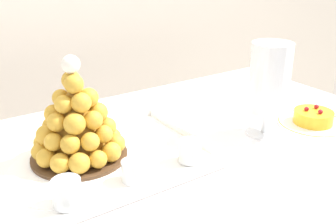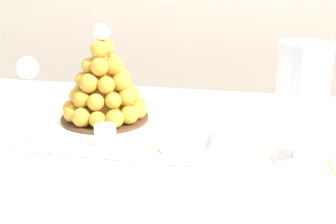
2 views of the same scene
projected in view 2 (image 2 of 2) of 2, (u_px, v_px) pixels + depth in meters
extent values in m
cube|color=brown|center=(150.00, 148.00, 1.08)|extent=(1.52, 0.91, 0.02)
cube|color=white|center=(150.00, 144.00, 1.08)|extent=(1.58, 0.97, 0.00)
cube|color=white|center=(182.00, 135.00, 1.58)|extent=(1.58, 0.01, 0.33)
cube|color=white|center=(92.00, 127.00, 1.18)|extent=(0.62, 0.36, 0.01)
cube|color=white|center=(63.00, 150.00, 1.00)|extent=(0.62, 0.01, 0.02)
cube|color=white|center=(113.00, 102.00, 1.34)|extent=(0.62, 0.01, 0.02)
cube|color=white|center=(209.00, 131.00, 1.11)|extent=(0.01, 0.36, 0.02)
cylinder|color=white|center=(92.00, 125.00, 1.17)|extent=(0.34, 0.34, 0.00)
cylinder|color=#4C331E|center=(105.00, 118.00, 1.21)|extent=(0.24, 0.24, 0.01)
cone|color=#B47D26|center=(103.00, 81.00, 1.18)|extent=(0.15, 0.15, 0.20)
sphere|color=gold|center=(137.00, 111.00, 1.19)|extent=(0.05, 0.05, 0.05)
sphere|color=gold|center=(137.00, 105.00, 1.23)|extent=(0.05, 0.05, 0.05)
sphere|color=gold|center=(131.00, 102.00, 1.27)|extent=(0.05, 0.05, 0.05)
sphere|color=gold|center=(118.00, 99.00, 1.29)|extent=(0.05, 0.05, 0.05)
sphere|color=gold|center=(104.00, 99.00, 1.29)|extent=(0.05, 0.05, 0.05)
sphere|color=gold|center=(89.00, 100.00, 1.27)|extent=(0.05, 0.05, 0.05)
sphere|color=gold|center=(77.00, 104.00, 1.24)|extent=(0.04, 0.04, 0.04)
sphere|color=gold|center=(71.00, 108.00, 1.20)|extent=(0.05, 0.05, 0.05)
sphere|color=gold|center=(72.00, 114.00, 1.16)|extent=(0.05, 0.05, 0.05)
sphere|color=gold|center=(82.00, 117.00, 1.13)|extent=(0.05, 0.05, 0.05)
sphere|color=gold|center=(97.00, 120.00, 1.12)|extent=(0.04, 0.04, 0.04)
sphere|color=gold|center=(114.00, 119.00, 1.13)|extent=(0.05, 0.05, 0.05)
sphere|color=gold|center=(129.00, 115.00, 1.15)|extent=(0.05, 0.05, 0.05)
sphere|color=gold|center=(131.00, 93.00, 1.20)|extent=(0.05, 0.05, 0.05)
sphere|color=gold|center=(125.00, 89.00, 1.24)|extent=(0.04, 0.04, 0.04)
sphere|color=gold|center=(111.00, 87.00, 1.26)|extent=(0.05, 0.05, 0.05)
sphere|color=gold|center=(96.00, 87.00, 1.25)|extent=(0.05, 0.05, 0.05)
sphere|color=gold|center=(82.00, 91.00, 1.22)|extent=(0.05, 0.05, 0.05)
sphere|color=gold|center=(77.00, 96.00, 1.18)|extent=(0.04, 0.04, 0.04)
sphere|color=gold|center=(82.00, 100.00, 1.14)|extent=(0.05, 0.05, 0.05)
sphere|color=gold|center=(96.00, 102.00, 1.13)|extent=(0.04, 0.04, 0.04)
sphere|color=gold|center=(113.00, 101.00, 1.13)|extent=(0.04, 0.04, 0.04)
sphere|color=gold|center=(127.00, 97.00, 1.16)|extent=(0.05, 0.05, 0.05)
sphere|color=gold|center=(122.00, 78.00, 1.20)|extent=(0.05, 0.05, 0.05)
sphere|color=gold|center=(109.00, 74.00, 1.23)|extent=(0.05, 0.05, 0.05)
sphere|color=gold|center=(92.00, 75.00, 1.22)|extent=(0.05, 0.05, 0.05)
sphere|color=gold|center=(83.00, 80.00, 1.18)|extent=(0.04, 0.04, 0.04)
sphere|color=gold|center=(89.00, 83.00, 1.14)|extent=(0.05, 0.05, 0.05)
sphere|color=gold|center=(106.00, 85.00, 1.13)|extent=(0.04, 0.04, 0.04)
sphere|color=gold|center=(121.00, 82.00, 1.16)|extent=(0.05, 0.05, 0.05)
sphere|color=gold|center=(112.00, 63.00, 1.19)|extent=(0.05, 0.05, 0.05)
sphere|color=gold|center=(98.00, 62.00, 1.19)|extent=(0.04, 0.04, 0.04)
sphere|color=gold|center=(89.00, 66.00, 1.16)|extent=(0.04, 0.04, 0.04)
sphere|color=gold|center=(99.00, 67.00, 1.13)|extent=(0.05, 0.05, 0.05)
sphere|color=gold|center=(114.00, 66.00, 1.15)|extent=(0.05, 0.05, 0.05)
sphere|color=gold|center=(105.00, 47.00, 1.17)|extent=(0.05, 0.05, 0.05)
sphere|color=gold|center=(99.00, 49.00, 1.14)|extent=(0.05, 0.05, 0.05)
sphere|color=white|center=(101.00, 32.00, 1.14)|extent=(0.04, 0.04, 0.04)
cylinder|color=silver|center=(43.00, 130.00, 1.06)|extent=(0.06, 0.06, 0.06)
cylinder|color=gold|center=(44.00, 136.00, 1.07)|extent=(0.05, 0.05, 0.02)
cylinder|color=#EAC166|center=(43.00, 128.00, 1.06)|extent=(0.05, 0.05, 0.02)
sphere|color=brown|center=(42.00, 124.00, 1.05)|extent=(0.02, 0.02, 0.02)
cylinder|color=silver|center=(105.00, 135.00, 1.04)|extent=(0.05, 0.05, 0.05)
cylinder|color=gold|center=(106.00, 140.00, 1.05)|extent=(0.05, 0.05, 0.02)
cylinder|color=#EAC166|center=(105.00, 134.00, 1.04)|extent=(0.05, 0.05, 0.01)
sphere|color=brown|center=(108.00, 129.00, 1.04)|extent=(0.01, 0.01, 0.01)
cylinder|color=silver|center=(172.00, 139.00, 1.01)|extent=(0.06, 0.06, 0.05)
cylinder|color=gold|center=(172.00, 145.00, 1.02)|extent=(0.05, 0.05, 0.02)
cylinder|color=#EAC166|center=(172.00, 138.00, 1.01)|extent=(0.05, 0.05, 0.02)
sphere|color=brown|center=(171.00, 133.00, 1.01)|extent=(0.02, 0.02, 0.02)
cylinder|color=white|center=(295.00, 159.00, 0.99)|extent=(0.10, 0.10, 0.01)
cylinder|color=white|center=(297.00, 144.00, 0.98)|extent=(0.02, 0.02, 0.07)
cylinder|color=white|center=(302.00, 87.00, 0.93)|extent=(0.11, 0.11, 0.19)
cylinder|color=yellow|center=(307.00, 123.00, 0.96)|extent=(0.05, 0.05, 0.05)
cylinder|color=#72B2E0|center=(297.00, 122.00, 0.97)|extent=(0.04, 0.04, 0.04)
cylinder|color=brown|center=(285.00, 122.00, 0.97)|extent=(0.04, 0.04, 0.05)
cylinder|color=#E54C47|center=(300.00, 125.00, 0.95)|extent=(0.05, 0.04, 0.03)
cylinder|color=brown|center=(304.00, 114.00, 0.96)|extent=(0.06, 0.04, 0.06)
cylinder|color=#F9A54C|center=(289.00, 114.00, 0.96)|extent=(0.05, 0.04, 0.05)
cylinder|color=brown|center=(299.00, 117.00, 0.95)|extent=(0.04, 0.04, 0.02)
cylinder|color=pink|center=(303.00, 104.00, 0.97)|extent=(0.04, 0.04, 0.03)
cylinder|color=yellow|center=(290.00, 107.00, 0.95)|extent=(0.04, 0.04, 0.04)
cylinder|color=#E54C47|center=(297.00, 109.00, 0.94)|extent=(0.05, 0.04, 0.05)
cylinder|color=#E54C47|center=(307.00, 108.00, 0.94)|extent=(0.05, 0.04, 0.04)
cylinder|color=brown|center=(298.00, 98.00, 0.95)|extent=(0.04, 0.04, 0.02)
cylinder|color=#72B2E0|center=(290.00, 99.00, 0.95)|extent=(0.04, 0.04, 0.04)
cylinder|color=yellow|center=(302.00, 102.00, 0.93)|extent=(0.04, 0.04, 0.04)
cylinder|color=#9ED860|center=(308.00, 100.00, 0.94)|extent=(0.04, 0.04, 0.04)
cylinder|color=#72B2E0|center=(296.00, 90.00, 0.95)|extent=(0.05, 0.04, 0.02)
cylinder|color=#E54C47|center=(299.00, 93.00, 0.93)|extent=(0.04, 0.04, 0.04)
cylinder|color=yellow|center=(308.00, 93.00, 0.92)|extent=(0.05, 0.04, 0.05)
cylinder|color=brown|center=(305.00, 90.00, 0.94)|extent=(0.05, 0.04, 0.04)
cylinder|color=#D199D8|center=(290.00, 81.00, 0.95)|extent=(0.05, 0.04, 0.04)
cylinder|color=#72B2E0|center=(301.00, 86.00, 0.91)|extent=(0.04, 0.04, 0.03)
cylinder|color=yellow|center=(308.00, 84.00, 0.93)|extent=(0.04, 0.04, 0.02)
cylinder|color=pink|center=(301.00, 80.00, 0.96)|extent=(0.05, 0.04, 0.05)
cylinder|color=#F9A54C|center=(299.00, 76.00, 0.92)|extent=(0.04, 0.04, 0.02)
cylinder|color=#72B2E0|center=(311.00, 77.00, 0.91)|extent=(0.04, 0.04, 0.03)
cylinder|color=yellow|center=(306.00, 73.00, 0.94)|extent=(0.05, 0.04, 0.06)
cylinder|color=pink|center=(300.00, 68.00, 0.91)|extent=(0.05, 0.05, 0.05)
cylinder|color=#D199D8|center=(312.00, 68.00, 0.91)|extent=(0.04, 0.04, 0.04)
cylinder|color=#9ED860|center=(311.00, 65.00, 0.94)|extent=(0.05, 0.04, 0.04)
cylinder|color=pink|center=(300.00, 66.00, 0.93)|extent=(0.06, 0.04, 0.06)
cylinder|color=silver|center=(31.00, 103.00, 1.38)|extent=(0.06, 0.06, 0.00)
cylinder|color=silver|center=(30.00, 90.00, 1.36)|extent=(0.01, 0.01, 0.08)
sphere|color=silver|center=(27.00, 68.00, 1.34)|extent=(0.07, 0.07, 0.07)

